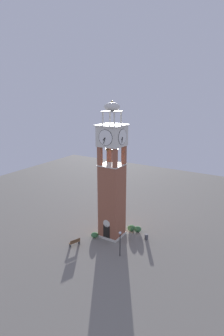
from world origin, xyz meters
TOP-DOWN VIEW (x-y plane):
  - ground at (0.00, 0.00)m, footprint 80.00×80.00m
  - clock_tower at (0.00, -0.00)m, footprint 3.56×3.56m
  - park_bench at (-2.92, -5.10)m, footprint 0.95×1.65m
  - lamp_post at (3.71, -4.05)m, footprint 0.36×0.36m
  - trash_bin at (4.83, 1.63)m, footprint 0.52×0.52m
  - shrub_near_entry at (1.74, 2.86)m, footprint 1.22×1.22m
  - shrub_left_of_tower at (-1.87, -1.77)m, footprint 1.09×1.09m
  - shrub_behind_bench at (2.71, 3.03)m, footprint 1.12×1.12m

SIDE VIEW (x-z plane):
  - ground at x=0.00m, z-range 0.00..0.00m
  - shrub_left_of_tower at x=-1.87m, z-range 0.00..0.71m
  - trash_bin at x=4.83m, z-range 0.00..0.80m
  - shrub_behind_bench at x=2.71m, z-range 0.00..0.83m
  - shrub_near_entry at x=1.74m, z-range 0.00..0.83m
  - park_bench at x=-2.92m, z-range 0.01..0.96m
  - lamp_post at x=3.71m, z-range 0.71..4.22m
  - clock_tower at x=0.00m, z-range -1.53..17.96m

